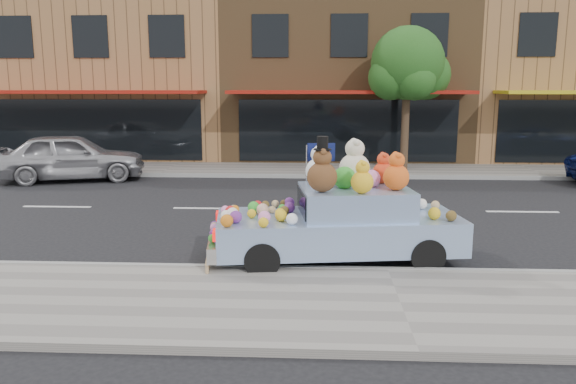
{
  "coord_description": "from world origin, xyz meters",
  "views": [
    {
      "loc": [
        -1.21,
        -14.07,
        3.13
      ],
      "look_at": [
        -1.71,
        -4.17,
        1.25
      ],
      "focal_mm": 35.0,
      "sensor_mm": 36.0,
      "label": 1
    }
  ],
  "objects": [
    {
      "name": "near_kerb",
      "position": [
        0.0,
        -5.0,
        0.07
      ],
      "size": [
        60.0,
        0.12,
        0.13
      ],
      "primitive_type": "cube",
      "color": "gray",
      "rests_on": "ground"
    },
    {
      "name": "street_tree",
      "position": [
        2.03,
        6.55,
        3.69
      ],
      "size": [
        3.0,
        2.7,
        5.22
      ],
      "color": "#38281C",
      "rests_on": "ground"
    },
    {
      "name": "art_car",
      "position": [
        -0.78,
        -4.25,
        0.8
      ],
      "size": [
        4.67,
        2.33,
        2.3
      ],
      "rotation": [
        0.0,
        0.0,
        0.14
      ],
      "color": "black",
      "rests_on": "ground"
    },
    {
      "name": "storefront_mid",
      "position": [
        0.0,
        11.97,
        3.64
      ],
      "size": [
        10.0,
        9.8,
        7.3
      ],
      "color": "brown",
      "rests_on": "ground"
    },
    {
      "name": "near_sidewalk",
      "position": [
        0.0,
        -6.5,
        0.06
      ],
      "size": [
        60.0,
        3.0,
        0.12
      ],
      "primitive_type": "cube",
      "color": "gray",
      "rests_on": "ground"
    },
    {
      "name": "storefront_left",
      "position": [
        -10.0,
        11.97,
        3.64
      ],
      "size": [
        10.0,
        9.8,
        7.3
      ],
      "color": "olive",
      "rests_on": "ground"
    },
    {
      "name": "ground",
      "position": [
        0.0,
        0.0,
        0.0
      ],
      "size": [
        120.0,
        120.0,
        0.0
      ],
      "primitive_type": "plane",
      "color": "black",
      "rests_on": "ground"
    },
    {
      "name": "car_silver",
      "position": [
        -9.37,
        4.12,
        0.8
      ],
      "size": [
        5.05,
        3.14,
        1.6
      ],
      "primitive_type": "imported",
      "rotation": [
        0.0,
        0.0,
        1.85
      ],
      "color": "#A4A3A8",
      "rests_on": "ground"
    },
    {
      "name": "far_sidewalk",
      "position": [
        0.0,
        6.5,
        0.06
      ],
      "size": [
        60.0,
        3.0,
        0.12
      ],
      "primitive_type": "cube",
      "color": "gray",
      "rests_on": "ground"
    },
    {
      "name": "far_kerb",
      "position": [
        0.0,
        5.0,
        0.07
      ],
      "size": [
        60.0,
        0.12,
        0.13
      ],
      "primitive_type": "cube",
      "color": "gray",
      "rests_on": "ground"
    },
    {
      "name": "storefront_right",
      "position": [
        10.0,
        11.97,
        3.64
      ],
      "size": [
        10.0,
        9.8,
        7.3
      ],
      "color": "olive",
      "rests_on": "ground"
    }
  ]
}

